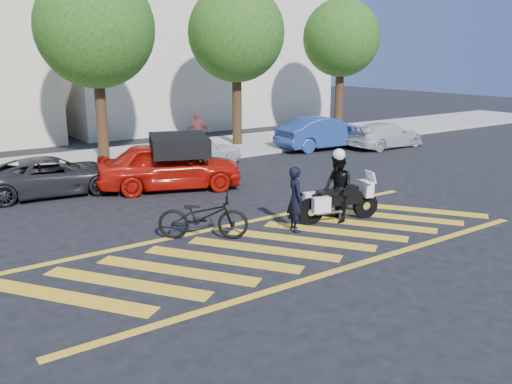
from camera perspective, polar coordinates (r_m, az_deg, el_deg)
ground at (r=12.76m, az=2.96°, el=-5.48°), size 90.00×90.00×0.00m
sidewalk at (r=23.09m, az=-15.65°, el=3.25°), size 60.00×5.00×0.15m
crosswalk at (r=12.74m, az=2.82°, el=-5.50°), size 12.33×4.00×0.01m
building_right at (r=34.60m, az=-6.91°, el=16.27°), size 16.00×8.00×11.00m
tree_center at (r=22.80m, az=-16.27°, el=15.79°), size 4.60×4.60×7.56m
tree_right at (r=25.69m, az=-1.90°, el=16.01°), size 4.40×4.40×7.41m
tree_far_right at (r=29.74m, az=9.05°, el=15.43°), size 4.00×4.00×7.10m
officer_bike at (r=13.49m, az=4.17°, el=-0.73°), size 0.57×0.70×1.64m
bicycle at (r=12.99m, az=-5.60°, el=-2.54°), size 2.20×1.86×1.13m
police_motorcycle at (r=14.45m, az=8.57°, el=-0.91°), size 2.29×1.03×1.03m
officer_moto at (r=14.35m, az=8.60°, el=0.39°), size 0.88×1.02×1.80m
red_convertible at (r=17.85m, az=-9.07°, el=2.77°), size 4.99×3.38×1.58m
parked_mid_left at (r=18.16m, az=-20.54°, el=1.61°), size 4.51×2.48×1.20m
parked_mid_right at (r=21.44m, az=-6.08°, el=4.33°), size 3.72×1.84×1.22m
parked_right at (r=25.40m, az=7.16°, el=6.22°), size 4.70×1.95×1.51m
parked_far_right at (r=26.30m, az=13.49°, el=5.84°), size 4.04×1.65×1.17m
pedestrian_right at (r=23.46m, az=-6.12°, el=6.22°), size 1.09×0.63×1.74m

